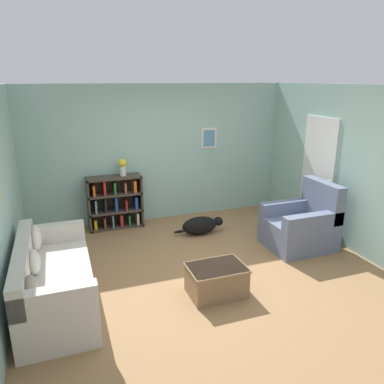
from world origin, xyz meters
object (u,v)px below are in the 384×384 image
(couch, at_px, (52,282))
(bookshelf, at_px, (115,202))
(dog, at_px, (201,225))
(recliner_chair, at_px, (302,225))
(vase, at_px, (123,166))
(coffee_table, at_px, (216,279))

(couch, xyz_separation_m, bookshelf, (1.12, 2.34, 0.15))
(bookshelf, xyz_separation_m, dog, (1.37, -0.87, -0.31))
(recliner_chair, xyz_separation_m, vase, (-2.58, 1.88, 0.79))
(recliner_chair, bearing_deg, vase, 143.90)
(bookshelf, relative_size, dog, 1.08)
(bookshelf, distance_m, vase, 0.70)
(recliner_chair, relative_size, vase, 3.44)
(couch, bearing_deg, coffee_table, -12.09)
(couch, bearing_deg, vase, 60.89)
(recliner_chair, xyz_separation_m, dog, (-1.38, 1.04, -0.20))
(recliner_chair, bearing_deg, coffee_table, -155.70)
(couch, bearing_deg, dog, 30.59)
(vase, bearing_deg, dog, -35.25)
(dog, height_order, vase, vase)
(bookshelf, relative_size, coffee_table, 1.36)
(coffee_table, xyz_separation_m, vase, (-0.68, 2.74, 0.95))
(couch, height_order, vase, vase)
(coffee_table, bearing_deg, vase, 103.98)
(bookshelf, xyz_separation_m, recliner_chair, (2.75, -1.90, -0.11))
(dog, bearing_deg, couch, -149.41)
(couch, distance_m, recliner_chair, 3.90)
(coffee_table, relative_size, dog, 0.79)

